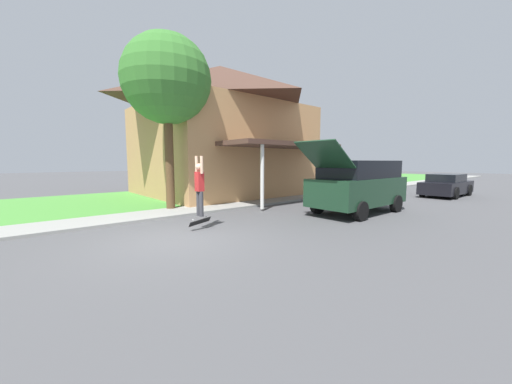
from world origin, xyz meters
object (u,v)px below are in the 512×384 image
car_down_street (446,185)px  skateboarder (200,186)px  suv_parked (358,184)px  skateboard (200,221)px  lawn_tree_near (167,80)px

car_down_street → skateboarder: skateboarder is taller
suv_parked → skateboard: size_ratio=6.72×
lawn_tree_near → skateboard: 6.41m
car_down_street → skateboarder: bearing=-97.7°
lawn_tree_near → car_down_street: size_ratio=1.64×
suv_parked → car_down_street: bearing=87.2°
lawn_tree_near → suv_parked: size_ratio=1.38×
suv_parked → skateboard: suv_parked is taller
lawn_tree_near → skateboarder: 5.55m
car_down_street → skateboard: 15.63m
lawn_tree_near → suv_parked: bearing=45.8°
suv_parked → car_down_street: size_ratio=1.19×
lawn_tree_near → skateboard: (3.80, -0.73, -5.12)m
suv_parked → lawn_tree_near: bearing=-134.2°
lawn_tree_near → car_down_street: 16.56m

